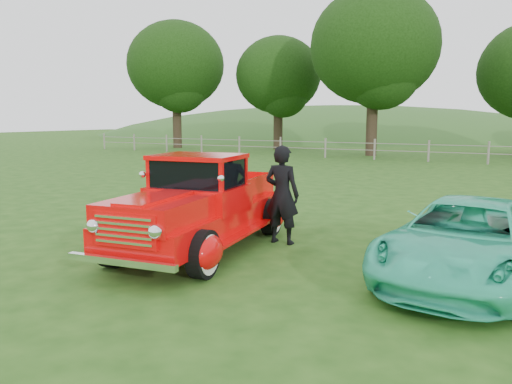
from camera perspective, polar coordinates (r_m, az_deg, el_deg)
The scene contains 9 objects.
ground at distance 8.40m, azimuth -4.91°, elevation -8.43°, with size 140.00×140.00×0.00m, color #214913.
distant_hills at distance 67.12m, azimuth 20.35°, elevation 2.04°, with size 116.00×60.00×18.00m.
fence_line at distance 29.14m, azimuth 19.13°, elevation 4.46°, with size 48.00×0.12×1.20m.
tree_far_west at distance 41.01m, azimuth -9.15°, elevation 14.10°, with size 7.60×7.60×9.93m.
tree_mid_west at distance 38.53m, azimuth 2.57°, elevation 13.17°, with size 6.40×6.40×8.46m.
tree_near_west at distance 33.12m, azimuth 13.38°, elevation 15.88°, with size 8.00×8.00×10.42m.
red_pickup at distance 9.29m, azimuth -6.36°, elevation -1.74°, with size 2.63×5.14×1.78m.
teal_sedan at distance 8.21m, azimuth 23.04°, elevation -5.10°, with size 2.02×4.38×1.22m, color #32CBA0.
man at distance 9.66m, azimuth 2.99°, elevation -0.31°, with size 0.70×0.46×1.92m, color black.
Camera 1 is at (4.35, -6.75, 2.45)m, focal length 35.00 mm.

